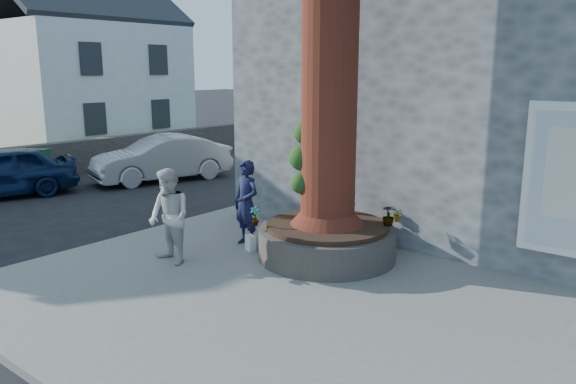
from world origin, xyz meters
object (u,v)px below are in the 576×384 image
Objects in this scene: woman at (169,217)px; car_silver at (162,158)px; planter at (327,241)px; man at (246,203)px; a_board_sign at (40,166)px.

woman is 0.39× the size of car_silver.
woman is 7.78m from car_silver.
woman reaches higher than planter.
woman is at bearing -94.81° from man.
man is at bearing -29.72° from a_board_sign.
man reaches higher than a_board_sign.
man is 7.23m from car_silver.
woman reaches higher than car_silver.
man is at bearing -9.45° from car_silver.
planter is at bearing 17.81° from man.
a_board_sign is (-10.40, 0.45, 0.09)m from planter.
man is 1.55× the size of a_board_sign.
planter is 1.65m from man.
planter is at bearing -27.27° from a_board_sign.
car_silver is at bearing 149.76° from woman.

